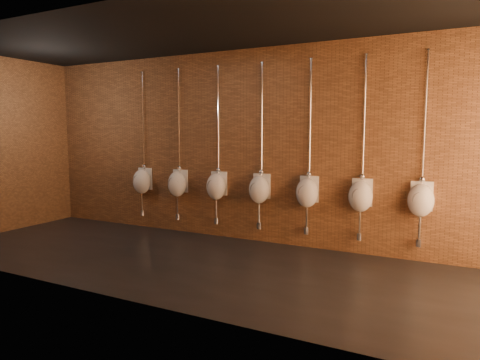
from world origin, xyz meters
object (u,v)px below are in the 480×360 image
object	(u,v)px
urinal_2	(216,186)
urinal_4	(307,192)
urinal_0	(142,181)
urinal_3	(259,188)
urinal_6	(421,199)
urinal_1	(177,183)
urinal_5	(361,195)

from	to	relation	value
urinal_2	urinal_4	size ratio (longest dim) A/B	1.00
urinal_0	urinal_3	size ratio (longest dim) A/B	1.00
urinal_6	urinal_1	bearing A→B (deg)	180.00
urinal_0	urinal_1	xyz separation A→B (m)	(0.82, 0.00, 0.00)
urinal_0	urinal_3	xyz separation A→B (m)	(2.45, 0.00, 0.00)
urinal_6	urinal_2	bearing A→B (deg)	180.00
urinal_4	urinal_5	size ratio (longest dim) A/B	1.00
urinal_0	urinal_4	xyz separation A→B (m)	(3.27, 0.00, 0.00)
urinal_1	urinal_6	distance (m)	4.09
urinal_3	urinal_6	world-z (taller)	same
urinal_0	urinal_3	distance (m)	2.45
urinal_2	urinal_5	bearing A→B (deg)	0.00
urinal_1	urinal_6	xyz separation A→B (m)	(4.09, 0.00, 0.00)
urinal_3	urinal_5	xyz separation A→B (m)	(1.64, 0.00, 0.00)
urinal_3	urinal_4	xyz separation A→B (m)	(0.82, 0.00, 0.00)
urinal_6	urinal_4	bearing A→B (deg)	180.00
urinal_6	urinal_0	bearing A→B (deg)	180.00
urinal_1	urinal_4	world-z (taller)	same
urinal_2	urinal_3	size ratio (longest dim) A/B	1.00
urinal_5	urinal_6	distance (m)	0.82
urinal_0	urinal_6	distance (m)	4.91
urinal_2	urinal_6	xyz separation A→B (m)	(3.27, 0.00, 0.00)
urinal_4	urinal_6	size ratio (longest dim) A/B	1.00
urinal_3	urinal_6	size ratio (longest dim) A/B	1.00
urinal_3	urinal_5	world-z (taller)	same
urinal_5	urinal_6	world-z (taller)	same
urinal_3	urinal_5	distance (m)	1.64
urinal_1	urinal_5	xyz separation A→B (m)	(3.27, 0.00, 0.00)
urinal_3	urinal_6	bearing A→B (deg)	0.00
urinal_1	urinal_0	bearing A→B (deg)	180.00
urinal_0	urinal_1	size ratio (longest dim) A/B	1.00
urinal_2	urinal_3	distance (m)	0.82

